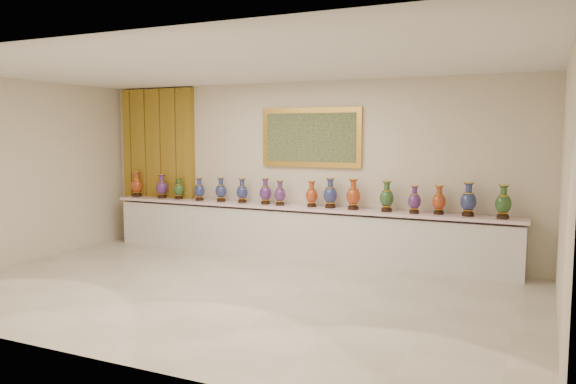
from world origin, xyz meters
name	(u,v)px	position (x,y,z in m)	size (l,w,h in m)	color
ground	(229,292)	(0.00, 0.00, 0.00)	(8.00, 8.00, 0.00)	beige
room	(180,162)	(-2.52, 2.44, 1.59)	(8.00, 8.00, 8.00)	beige
counter	(298,233)	(0.00, 2.27, 0.44)	(7.28, 0.48, 0.90)	white
vase_0	(137,185)	(-3.44, 2.28, 1.12)	(0.26, 0.26, 0.49)	black
vase_1	(162,187)	(-2.81, 2.24, 1.11)	(0.27, 0.27, 0.46)	black
vase_2	(179,189)	(-2.44, 2.26, 1.08)	(0.24, 0.24, 0.41)	black
vase_3	(199,190)	(-1.96, 2.23, 1.09)	(0.22, 0.22, 0.42)	black
vase_4	(221,191)	(-1.51, 2.26, 1.10)	(0.25, 0.25, 0.44)	black
vase_5	(242,192)	(-1.08, 2.28, 1.09)	(0.21, 0.21, 0.43)	black
vase_6	(265,193)	(-0.61, 2.26, 1.10)	(0.27, 0.27, 0.45)	black
vase_7	(280,194)	(-0.31, 2.23, 1.09)	(0.26, 0.26, 0.42)	black
vase_8	(312,195)	(0.26, 2.27, 1.10)	(0.20, 0.20, 0.44)	black
vase_9	(330,195)	(0.59, 2.27, 1.12)	(0.26, 0.26, 0.50)	black
vase_10	(353,196)	(0.99, 2.25, 1.12)	(0.26, 0.26, 0.50)	black
vase_11	(387,198)	(1.55, 2.24, 1.12)	(0.23, 0.23, 0.48)	black
vase_12	(414,201)	(1.99, 2.22, 1.09)	(0.21, 0.21, 0.43)	black
vase_13	(439,201)	(2.35, 2.29, 1.10)	(0.26, 0.26, 0.44)	black
vase_14	(468,201)	(2.78, 2.26, 1.13)	(0.31, 0.31, 0.51)	black
vase_15	(503,203)	(3.27, 2.21, 1.12)	(0.26, 0.26, 0.49)	black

